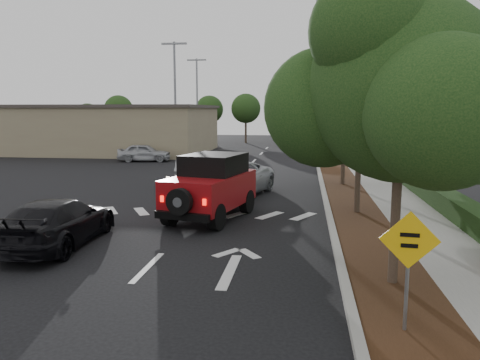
% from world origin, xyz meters
% --- Properties ---
extents(ground, '(120.00, 120.00, 0.00)m').
position_xyz_m(ground, '(0.00, 0.00, 0.00)').
color(ground, black).
rests_on(ground, ground).
extents(curb, '(0.20, 70.00, 0.15)m').
position_xyz_m(curb, '(4.60, 12.00, 0.07)').
color(curb, '#9E9B93').
rests_on(curb, ground).
extents(planting_strip, '(1.80, 70.00, 0.12)m').
position_xyz_m(planting_strip, '(5.60, 12.00, 0.06)').
color(planting_strip, black).
rests_on(planting_strip, ground).
extents(sidewalk, '(2.00, 70.00, 0.12)m').
position_xyz_m(sidewalk, '(7.50, 12.00, 0.06)').
color(sidewalk, gray).
rests_on(sidewalk, ground).
extents(hedge, '(0.80, 70.00, 0.80)m').
position_xyz_m(hedge, '(8.90, 12.00, 0.40)').
color(hedge, black).
rests_on(hedge, ground).
extents(commercial_building, '(22.00, 12.00, 4.00)m').
position_xyz_m(commercial_building, '(-16.00, 30.00, 2.00)').
color(commercial_building, gray).
rests_on(commercial_building, ground).
extents(transmission_tower, '(7.00, 4.00, 28.00)m').
position_xyz_m(transmission_tower, '(6.00, 48.00, 0.00)').
color(transmission_tower, slate).
rests_on(transmission_tower, ground).
extents(street_tree_near, '(3.80, 3.80, 5.92)m').
position_xyz_m(street_tree_near, '(5.60, -0.50, 0.00)').
color(street_tree_near, black).
rests_on(street_tree_near, ground).
extents(street_tree_mid, '(3.20, 3.20, 5.32)m').
position_xyz_m(street_tree_mid, '(5.60, 6.50, 0.00)').
color(street_tree_mid, black).
rests_on(street_tree_mid, ground).
extents(street_tree_far, '(3.40, 3.40, 5.62)m').
position_xyz_m(street_tree_far, '(5.60, 13.00, 0.00)').
color(street_tree_far, black).
rests_on(street_tree_far, ground).
extents(light_pole_a, '(2.00, 0.22, 9.00)m').
position_xyz_m(light_pole_a, '(-6.50, 26.00, 0.00)').
color(light_pole_a, slate).
rests_on(light_pole_a, ground).
extents(light_pole_b, '(2.00, 0.22, 9.00)m').
position_xyz_m(light_pole_b, '(-7.50, 38.00, 0.00)').
color(light_pole_b, slate).
rests_on(light_pole_b, ground).
extents(red_jeep, '(2.80, 4.56, 2.24)m').
position_xyz_m(red_jeep, '(0.55, 5.39, 1.14)').
color(red_jeep, black).
rests_on(red_jeep, ground).
extents(silver_suv_ahead, '(3.83, 5.86, 1.50)m').
position_xyz_m(silver_suv_ahead, '(0.50, 9.57, 0.75)').
color(silver_suv_ahead, '#B0B2B8').
rests_on(silver_suv_ahead, ground).
extents(black_suv_oncoming, '(2.04, 4.68, 1.34)m').
position_xyz_m(black_suv_oncoming, '(-3.08, 1.47, 0.67)').
color(black_suv_oncoming, black).
rests_on(black_suv_oncoming, ground).
extents(silver_sedan_oncoming, '(2.37, 4.69, 1.48)m').
position_xyz_m(silver_sedan_oncoming, '(-1.86, 12.57, 0.74)').
color(silver_sedan_oncoming, '#999CA0').
rests_on(silver_sedan_oncoming, ground).
extents(parked_suv, '(4.02, 2.10, 1.31)m').
position_xyz_m(parked_suv, '(-7.96, 22.54, 0.65)').
color(parked_suv, '#ADB0B5').
rests_on(parked_suv, ground).
extents(speed_hump_sign, '(0.96, 0.12, 2.04)m').
position_xyz_m(speed_hump_sign, '(5.40, -2.76, 1.41)').
color(speed_hump_sign, slate).
rests_on(speed_hump_sign, ground).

